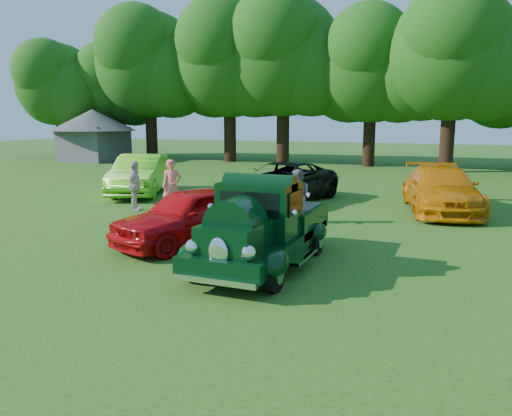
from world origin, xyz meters
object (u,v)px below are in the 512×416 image
at_px(hero_pickup, 263,229).
at_px(red_convertible, 191,215).
at_px(back_car_lime, 141,174).
at_px(back_car_orange, 441,189).
at_px(spectator_pink, 172,186).
at_px(spectator_white, 135,186).
at_px(gazebo, 93,129).
at_px(back_car_black, 282,182).
at_px(spectator_grey, 299,197).

relative_size(hero_pickup, red_convertible, 1.11).
height_order(red_convertible, back_car_lime, back_car_lime).
xyz_separation_m(hero_pickup, back_car_orange, (3.27, 8.28, -0.02)).
bearing_deg(spectator_pink, red_convertible, -90.30).
distance_m(back_car_lime, spectator_white, 3.97).
bearing_deg(spectator_pink, hero_pickup, -79.98).
relative_size(spectator_white, gazebo, 0.27).
relative_size(hero_pickup, spectator_pink, 2.60).
relative_size(red_convertible, back_car_black, 0.78).
bearing_deg(gazebo, red_convertible, -45.09).
xyz_separation_m(back_car_black, spectator_grey, (1.82, -3.60, 0.07)).
height_order(hero_pickup, back_car_lime, hero_pickup).
height_order(hero_pickup, spectator_white, hero_pickup).
bearing_deg(back_car_black, gazebo, 158.63).
xyz_separation_m(hero_pickup, gazebo, (-22.26, 21.00, 1.60)).
bearing_deg(spectator_grey, spectator_pink, -168.75).
xyz_separation_m(back_car_lime, spectator_pink, (3.51, -3.18, 0.07)).
bearing_deg(back_car_orange, spectator_white, -170.38).
relative_size(hero_pickup, back_car_lime, 0.92).
distance_m(red_convertible, spectator_white, 5.28).
relative_size(back_car_black, back_car_orange, 1.02).
relative_size(hero_pickup, gazebo, 0.73).
distance_m(back_car_lime, spectator_pink, 4.74).
height_order(back_car_lime, back_car_orange, back_car_lime).
relative_size(back_car_lime, back_car_orange, 0.96).
bearing_deg(back_car_black, back_car_orange, 13.55).
bearing_deg(spectator_grey, back_car_black, 129.17).
height_order(back_car_black, spectator_pink, spectator_pink).
distance_m(red_convertible, spectator_grey, 3.84).
height_order(back_car_black, spectator_white, spectator_white).
bearing_deg(spectator_white, gazebo, 24.51).
relative_size(hero_pickup, spectator_grey, 2.84).
height_order(back_car_black, spectator_grey, spectator_grey).
relative_size(back_car_orange, spectator_grey, 3.22).
bearing_deg(back_car_lime, spectator_pink, -64.45).
xyz_separation_m(back_car_orange, spectator_pink, (-8.40, -3.69, 0.13)).
distance_m(hero_pickup, gazebo, 30.64).
bearing_deg(hero_pickup, back_car_lime, 138.09).
bearing_deg(back_car_lime, hero_pickup, -64.22).
xyz_separation_m(spectator_pink, spectator_grey, (4.51, -0.09, -0.08)).
bearing_deg(back_car_lime, back_car_black, -19.27).
distance_m(hero_pickup, back_car_lime, 11.62).
bearing_deg(red_convertible, spectator_pink, 148.63).
bearing_deg(gazebo, spectator_pink, -43.79).
xyz_separation_m(back_car_lime, spectator_white, (2.13, -3.35, 0.03)).
relative_size(spectator_grey, gazebo, 0.26).
distance_m(spectator_pink, spectator_grey, 4.51).
bearing_deg(red_convertible, back_car_orange, 72.40).
bearing_deg(back_car_orange, gazebo, 141.57).
distance_m(back_car_orange, spectator_pink, 9.18).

